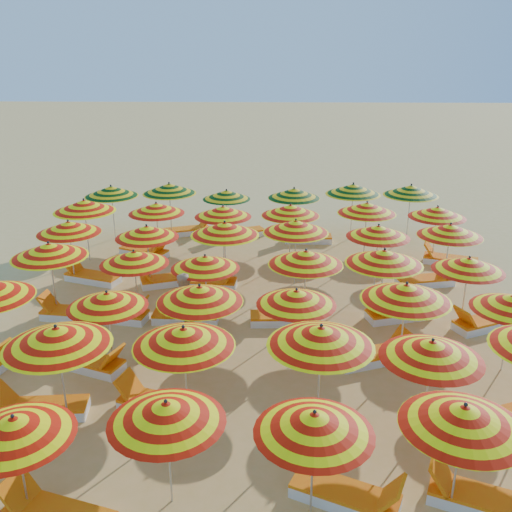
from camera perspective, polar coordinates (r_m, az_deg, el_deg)
name	(u,v)px	position (r m, az deg, el deg)	size (l,w,h in m)	color
ground	(255,319)	(15.20, -0.06, -6.32)	(120.00, 120.00, 0.00)	tan
umbrella_1	(14,427)	(9.31, -23.02, -15.48)	(2.02, 2.02, 1.85)	silver
umbrella_2	(166,412)	(8.93, -8.95, -15.19)	(2.25, 2.25, 1.91)	silver
umbrella_3	(314,423)	(8.67, 5.85, -16.29)	(1.91, 1.91, 1.90)	silver
umbrella_4	(464,417)	(9.13, 20.08, -14.85)	(2.09, 2.09, 1.99)	silver
umbrella_7	(57,337)	(11.07, -19.30, -7.63)	(2.35, 2.35, 2.10)	silver
umbrella_8	(184,337)	(10.66, -7.24, -8.04)	(2.38, 2.38, 2.03)	silver
umbrella_9	(321,336)	(10.52, 6.51, -7.98)	(2.46, 2.46, 2.11)	silver
umbrella_10	(432,350)	(10.74, 17.18, -8.96)	(2.20, 2.20, 1.97)	silver
umbrella_13	(107,300)	(12.80, -14.66, -4.27)	(2.22, 2.22, 1.86)	silver
umbrella_14	(200,294)	(12.40, -5.65, -3.80)	(2.45, 2.45, 2.02)	silver
umbrella_15	(296,297)	(12.50, 4.07, -4.16)	(2.06, 2.06, 1.88)	silver
umbrella_16	(406,292)	(12.69, 14.78, -3.53)	(2.41, 2.41, 2.08)	silver
umbrella_18	(49,250)	(15.68, -19.99, 0.55)	(2.32, 2.32, 2.09)	silver
umbrella_19	(134,258)	(15.02, -12.10, -0.17)	(2.09, 2.09, 1.90)	silver
umbrella_20	(205,262)	(14.51, -5.11, -0.62)	(2.13, 2.13, 1.87)	silver
umbrella_21	(306,258)	(14.41, 5.01, -0.16)	(1.94, 1.94, 2.04)	silver
umbrella_22	(384,257)	(14.64, 12.70, -0.10)	(2.47, 2.47, 2.08)	silver
umbrella_23	(469,264)	(15.21, 20.51, -0.79)	(2.16, 2.16, 1.90)	silver
umbrella_24	(69,227)	(17.75, -18.23, 2.75)	(2.34, 2.34, 2.00)	silver
umbrella_25	(147,232)	(16.86, -10.87, 2.39)	(2.02, 2.02, 1.96)	silver
umbrella_26	(225,229)	(16.41, -3.15, 2.73)	(2.22, 2.22, 2.11)	silver
umbrella_27	(296,226)	(16.77, 4.00, 2.96)	(2.24, 2.24, 2.07)	silver
umbrella_28	(378,231)	(16.94, 12.14, 2.42)	(1.92, 1.92, 1.97)	silver
umbrella_29	(450,230)	(17.49, 18.86, 2.45)	(2.21, 2.21, 2.01)	silver
umbrella_30	(84,206)	(19.49, -16.81, 4.83)	(2.42, 2.42, 2.14)	silver
umbrella_31	(156,208)	(19.22, -9.94, 4.72)	(2.28, 2.28, 1.97)	silver
umbrella_32	(223,212)	(18.59, -3.33, 4.46)	(2.13, 2.13, 1.97)	silver
umbrella_33	(290,210)	(18.58, 3.47, 4.59)	(2.08, 2.08, 2.02)	silver
umbrella_34	(367,208)	(19.07, 11.03, 4.73)	(2.18, 2.18, 2.05)	silver
umbrella_35	(437,212)	(19.43, 17.69, 4.20)	(2.17, 2.17, 1.97)	silver
umbrella_36	(111,191)	(21.52, -14.28, 6.30)	(2.37, 2.37, 2.06)	silver
umbrella_37	(169,189)	(21.35, -8.67, 6.68)	(2.39, 2.39, 2.10)	silver
umbrella_38	(226,195)	(21.08, -2.97, 6.14)	(2.24, 2.24, 1.87)	silver
umbrella_39	(294,193)	(20.79, 3.82, 6.29)	(2.08, 2.08, 2.02)	silver
umbrella_40	(353,189)	(21.19, 9.69, 6.61)	(2.18, 2.18, 2.14)	silver
umbrella_41	(411,190)	(21.54, 15.24, 6.35)	(2.23, 2.23, 2.11)	silver
lounger_2	(348,496)	(9.86, 9.15, -22.60)	(1.82, 1.23, 0.69)	white
lounger_3	(482,500)	(10.32, 21.67, -21.75)	(1.82, 1.19, 0.69)	white
lounger_5	(41,408)	(12.29, -20.73, -14.07)	(1.78, 0.75, 0.69)	white
lounger_6	(159,404)	(11.81, -9.67, -14.42)	(1.83, 1.06, 0.69)	white
lounger_7	(505,420)	(12.21, 23.65, -14.76)	(1.82, 1.18, 0.69)	white
lounger_9	(89,362)	(13.51, -16.34, -10.18)	(1.82, 1.17, 0.69)	white
lounger_10	(375,356)	(13.51, 11.85, -9.72)	(1.83, 1.15, 0.69)	white
lounger_11	(73,313)	(15.92, -17.87, -5.47)	(1.79, 0.77, 0.69)	white
lounger_12	(117,315)	(15.53, -13.69, -5.71)	(1.81, 0.90, 0.69)	white
lounger_13	(187,316)	(15.10, -6.87, -6.02)	(1.75, 0.64, 0.69)	white
lounger_14	(285,318)	(14.94, 2.91, -6.19)	(1.76, 0.67, 0.69)	white
lounger_15	(397,314)	(15.59, 13.91, -5.63)	(1.83, 1.04, 0.69)	white
lounger_16	(484,323)	(15.78, 21.80, -6.22)	(1.82, 1.25, 0.69)	white
lounger_17	(92,277)	(18.17, -16.12, -2.01)	(1.83, 1.11, 0.69)	white
lounger_18	(168,280)	(17.45, -8.80, -2.37)	(1.83, 1.14, 0.69)	white
lounger_19	(209,282)	(17.11, -4.70, -2.65)	(1.78, 0.73, 0.69)	white
lounger_20	(426,280)	(17.96, 16.67, -2.35)	(1.82, 0.94, 0.69)	white
lounger_21	(145,252)	(19.92, -11.02, 0.42)	(1.82, 1.25, 0.69)	white
lounger_22	(449,260)	(19.88, 18.73, -0.36)	(1.83, 1.11, 0.69)	white
lounger_23	(188,230)	(21.95, -6.79, 2.55)	(1.83, 1.13, 0.69)	white
lounger_24	(241,233)	(21.53, -1.54, 2.33)	(1.82, 1.24, 0.69)	white
lounger_25	(307,238)	(21.03, 5.11, 1.81)	(1.73, 0.58, 0.69)	white
beachgoer_b	(185,304)	(14.26, -7.16, -4.83)	(0.77, 0.60, 1.59)	tan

